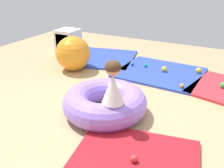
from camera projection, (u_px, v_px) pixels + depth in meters
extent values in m
plane|color=tan|center=(110.00, 119.00, 3.27)|extent=(8.00, 8.00, 0.00)
cube|color=#2D47B7|center=(160.00, 73.00, 4.70)|extent=(1.50, 1.32, 0.04)
cube|color=#B21923|center=(136.00, 157.00, 2.59)|extent=(1.38, 1.08, 0.04)
cube|color=#2D47B7|center=(105.00, 58.00, 5.46)|extent=(1.43, 1.52, 0.04)
torus|color=#9975EA|center=(105.00, 102.00, 3.33)|extent=(1.10, 1.10, 0.34)
cone|color=white|center=(113.00, 89.00, 2.90)|extent=(0.36, 0.36, 0.35)
sphere|color=tan|center=(113.00, 68.00, 2.79)|extent=(0.17, 0.17, 0.17)
ellipsoid|color=#472D19|center=(113.00, 67.00, 2.79)|extent=(0.19, 0.19, 0.15)
sphere|color=yellow|center=(164.00, 69.00, 4.67)|extent=(0.10, 0.10, 0.10)
sphere|color=teal|center=(145.00, 65.00, 4.90)|extent=(0.07, 0.07, 0.07)
sphere|color=blue|center=(132.00, 64.00, 4.97)|extent=(0.07, 0.07, 0.07)
sphere|color=green|center=(223.00, 85.00, 4.03)|extent=(0.09, 0.09, 0.09)
sphere|color=red|center=(134.00, 159.00, 2.48)|extent=(0.08, 0.08, 0.08)
sphere|color=orange|center=(182.00, 86.00, 4.03)|extent=(0.07, 0.07, 0.07)
sphere|color=yellow|center=(199.00, 70.00, 4.61)|extent=(0.10, 0.10, 0.10)
sphere|color=orange|center=(73.00, 53.00, 4.76)|extent=(0.64, 0.64, 0.64)
cube|color=white|center=(68.00, 42.00, 5.65)|extent=(0.44, 0.44, 0.56)
cube|color=#2D2D33|center=(65.00, 43.00, 5.56)|extent=(0.34, 0.20, 0.44)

